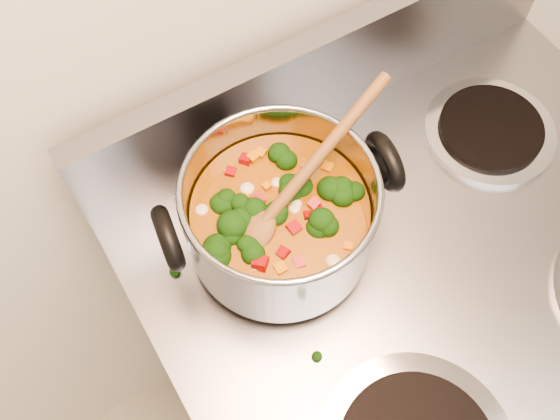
% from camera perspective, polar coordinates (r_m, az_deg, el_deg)
% --- Properties ---
extents(electric_range, '(0.73, 0.66, 1.08)m').
position_cam_1_polar(electric_range, '(1.24, 10.60, -13.57)').
color(electric_range, gray).
rests_on(electric_range, ground).
extents(stockpot, '(0.29, 0.23, 0.14)m').
position_cam_1_polar(stockpot, '(0.73, 0.07, -0.59)').
color(stockpot, '#9999A0').
rests_on(stockpot, electric_range).
extents(wooden_spoon, '(0.26, 0.10, 0.11)m').
position_cam_1_polar(wooden_spoon, '(0.71, 0.71, 1.46)').
color(wooden_spoon, brown).
rests_on(wooden_spoon, stockpot).
extents(cooktop_crumbs, '(0.34, 0.24, 0.01)m').
position_cam_1_polar(cooktop_crumbs, '(0.80, 0.44, -2.41)').
color(cooktop_crumbs, black).
rests_on(cooktop_crumbs, electric_range).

